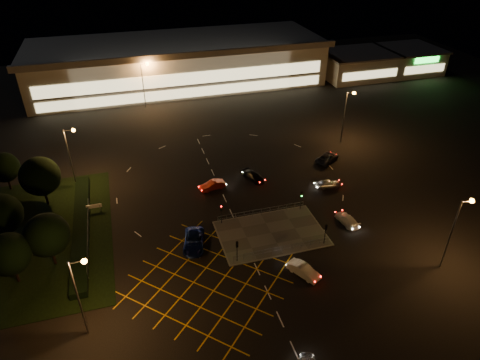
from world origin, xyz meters
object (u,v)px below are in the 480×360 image
object	(u,v)px
signal_se	(326,230)
car_east_grey	(327,158)
car_right_silver	(328,184)
signal_sw	(237,247)
car_far_dkgrey	(254,176)
car_approach_white	(347,220)
car_circ_red	(212,185)
car_queue_white	(304,270)
signal_nw	(221,210)
car_left_blue	(194,241)
signal_ne	(301,197)

from	to	relation	value
signal_se	car_east_grey	bearing A→B (deg)	-117.07
signal_se	car_right_silver	bearing A→B (deg)	-118.22
signal_sw	car_east_grey	world-z (taller)	signal_sw
car_far_dkgrey	car_approach_white	bearing A→B (deg)	-82.31
signal_sw	car_right_silver	xyz separation A→B (m)	(18.66, 12.41, -1.71)
car_right_silver	car_circ_red	xyz separation A→B (m)	(-17.87, 4.66, 0.03)
signal_se	car_queue_white	bearing A→B (deg)	42.32
car_right_silver	signal_se	bearing A→B (deg)	156.90
signal_nw	car_left_blue	size ratio (longest dim) A/B	0.55
signal_nw	car_east_grey	xyz separation A→B (m)	(22.29, 12.15, -1.66)
signal_se	signal_sw	bearing A→B (deg)	0.00
car_far_dkgrey	car_circ_red	size ratio (longest dim) A/B	1.04
car_circ_red	car_east_grey	xyz separation A→B (m)	(21.50, 3.06, 0.02)
car_left_blue	car_far_dkgrey	bearing A→B (deg)	60.72
car_queue_white	car_right_silver	distance (m)	20.47
signal_nw	car_right_silver	size ratio (longest dim) A/B	0.82
car_east_grey	car_approach_white	xyz separation A→B (m)	(-5.22, -16.98, -0.08)
car_left_blue	signal_se	bearing A→B (deg)	-1.19
car_east_grey	signal_ne	bearing A→B (deg)	105.90
car_queue_white	car_right_silver	xyz separation A→B (m)	(11.57, 16.88, -0.04)
signal_sw	car_approach_white	xyz separation A→B (m)	(17.08, 3.16, -1.75)
signal_ne	car_left_blue	xyz separation A→B (m)	(-16.66, -3.51, -1.58)
car_circ_red	signal_sw	bearing A→B (deg)	-14.23
signal_ne	car_left_blue	world-z (taller)	signal_ne
car_circ_red	car_east_grey	world-z (taller)	car_east_grey
signal_sw	car_circ_red	distance (m)	17.18
car_queue_white	car_circ_red	bearing A→B (deg)	76.47
car_right_silver	car_east_grey	distance (m)	8.54
signal_sw	car_right_silver	size ratio (longest dim) A/B	0.82
signal_se	car_approach_white	bearing A→B (deg)	-148.10
car_queue_white	car_east_grey	distance (m)	28.93
signal_ne	car_circ_red	size ratio (longest dim) A/B	0.76
signal_se	car_far_dkgrey	world-z (taller)	signal_se
signal_nw	car_approach_white	bearing A→B (deg)	-15.78
signal_sw	signal_nw	world-z (taller)	same
signal_sw	car_queue_white	world-z (taller)	signal_sw
signal_nw	car_circ_red	distance (m)	9.28
signal_sw	car_far_dkgrey	size ratio (longest dim) A/B	0.73
signal_sw	car_circ_red	xyz separation A→B (m)	(0.79, 17.07, -1.68)
signal_ne	car_queue_white	xyz separation A→B (m)	(-4.91, -12.46, -1.67)
signal_sw	car_left_blue	size ratio (longest dim) A/B	0.55
signal_se	car_left_blue	world-z (taller)	signal_se
signal_nw	car_east_grey	size ratio (longest dim) A/B	0.62
signal_nw	car_left_blue	xyz separation A→B (m)	(-4.66, -3.51, -1.58)
car_queue_white	car_right_silver	bearing A→B (deg)	25.75
car_right_silver	car_circ_red	bearing A→B (deg)	80.50
signal_ne	car_right_silver	bearing A→B (deg)	33.60
signal_sw	car_approach_white	bearing A→B (deg)	-169.51
car_left_blue	car_approach_white	size ratio (longest dim) A/B	1.33
signal_sw	signal_nw	size ratio (longest dim) A/B	1.00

